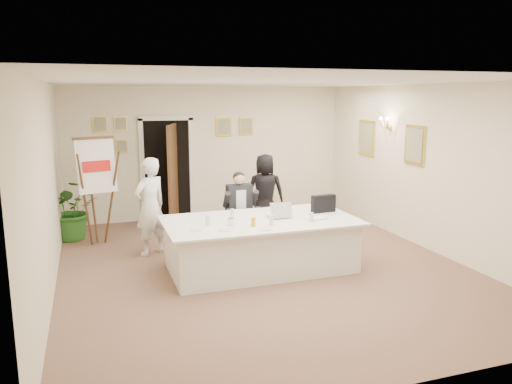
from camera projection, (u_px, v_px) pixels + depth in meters
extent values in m
plane|color=brown|center=(262.00, 266.00, 7.75)|extent=(7.00, 7.00, 0.00)
cube|color=white|center=(262.00, 82.00, 7.22)|extent=(6.00, 7.00, 0.02)
cube|color=#EEE5C9|center=(208.00, 152.00, 10.74)|extent=(6.00, 0.10, 2.80)
cube|color=#EEE5C9|center=(398.00, 240.00, 4.23)|extent=(6.00, 0.10, 2.80)
cube|color=#EEE5C9|center=(47.00, 189.00, 6.55)|extent=(0.10, 7.00, 2.80)
cube|color=#EEE5C9|center=(429.00, 168.00, 8.43)|extent=(0.10, 7.00, 2.80)
cube|color=black|center=(167.00, 171.00, 10.50)|extent=(0.92, 0.06, 2.10)
cube|color=white|center=(142.00, 172.00, 10.31)|extent=(0.10, 0.06, 2.20)
cube|color=white|center=(192.00, 170.00, 10.63)|extent=(0.10, 0.06, 2.20)
cube|color=#3B2412|center=(173.00, 174.00, 10.13)|extent=(0.33, 0.81, 2.02)
cube|color=white|center=(260.00, 245.00, 7.56)|extent=(2.70, 1.35, 0.75)
cube|color=white|center=(260.00, 220.00, 7.49)|extent=(2.88, 1.53, 0.03)
cube|color=white|center=(94.00, 166.00, 8.48)|extent=(0.68, 0.36, 0.92)
imported|color=white|center=(150.00, 207.00, 8.19)|extent=(0.71, 0.64, 1.62)
imported|color=black|center=(265.00, 192.00, 9.71)|extent=(0.86, 0.70, 1.50)
imported|color=#296421|center=(72.00, 209.00, 9.11)|extent=(1.17, 1.07, 1.12)
cube|color=black|center=(323.00, 204.00, 7.93)|extent=(0.41, 0.15, 0.28)
cube|color=white|center=(316.00, 218.00, 7.50)|extent=(0.34, 0.26, 0.03)
cylinder|color=white|center=(197.00, 229.00, 6.91)|extent=(0.24, 0.24, 0.01)
cylinder|color=white|center=(227.00, 230.00, 6.89)|extent=(0.22, 0.22, 0.01)
cylinder|color=white|center=(266.00, 229.00, 6.94)|extent=(0.24, 0.24, 0.01)
cylinder|color=silver|center=(208.00, 221.00, 7.13)|extent=(0.08, 0.08, 0.14)
cylinder|color=silver|center=(271.00, 220.00, 7.15)|extent=(0.08, 0.08, 0.14)
cylinder|color=silver|center=(311.00, 217.00, 7.33)|extent=(0.08, 0.08, 0.14)
cylinder|color=silver|center=(232.00, 213.00, 7.56)|extent=(0.06, 0.06, 0.14)
cylinder|color=orange|center=(253.00, 222.00, 7.07)|extent=(0.07, 0.07, 0.13)
cylinder|color=silver|center=(231.00, 222.00, 7.11)|extent=(0.10, 0.10, 0.11)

